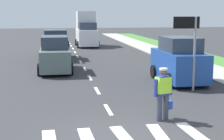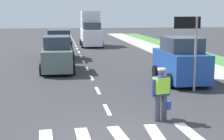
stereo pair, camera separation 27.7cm
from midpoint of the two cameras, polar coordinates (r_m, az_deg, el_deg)
ground_plane at (r=29.91m, az=-5.35°, el=3.06°), size 96.00×96.00×0.00m
sidewalk_right at (r=20.96m, az=16.60°, el=-0.06°), size 2.40×72.00×0.14m
crosswalk_stripes at (r=9.40m, az=2.39°, el=-11.28°), size 4.45×1.93×0.01m
lane_center_line at (r=34.08m, az=-5.77°, el=3.85°), size 0.14×46.40×0.01m
road_worker at (r=10.73m, az=9.04°, el=-3.59°), size 0.72×0.51×1.67m
lane_direction_sign at (r=14.82m, az=13.56°, el=5.63°), size 1.16×0.11×3.20m
delivery_truck at (r=34.72m, az=-3.35°, el=6.64°), size 2.16×4.60×3.54m
car_parked_curbside at (r=16.83m, az=11.87°, el=1.41°), size 1.98×3.85×2.21m
car_oncoming_second at (r=25.40m, az=-8.53°, el=4.11°), size 2.06×4.07×2.14m
car_oncoming_lead at (r=19.95m, az=-8.78°, el=2.51°), size 1.91×4.30×2.04m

